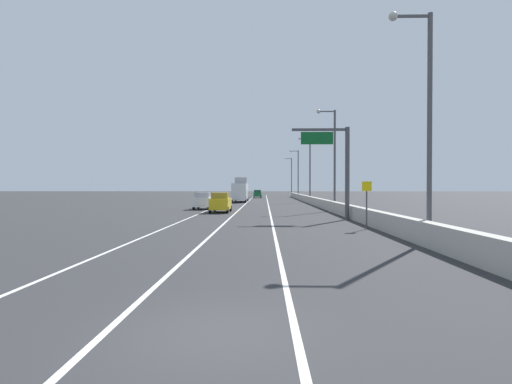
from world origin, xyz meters
TOP-DOWN VIEW (x-y plane):
  - ground_plane at (0.00, 64.00)m, footprint 320.00×320.00m
  - lane_stripe_left at (-5.50, 55.00)m, footprint 0.16×130.00m
  - lane_stripe_center at (-2.00, 55.00)m, footprint 0.16×130.00m
  - lane_stripe_right at (1.50, 55.00)m, footprint 0.16×130.00m
  - jersey_barrier_right at (8.25, 40.00)m, footprint 0.60×120.00m
  - overhead_sign_gantry at (6.91, 25.46)m, footprint 4.68×0.36m
  - speed_advisory_sign at (7.35, 18.10)m, footprint 0.60×0.11m
  - lamp_post_right_near at (8.77, 12.59)m, footprint 2.14×0.44m
  - lamp_post_right_second at (8.47, 37.41)m, footprint 2.14×0.44m
  - lamp_post_right_third at (8.56, 62.23)m, footprint 2.14×0.44m
  - lamp_post_right_fourth at (8.60, 87.05)m, footprint 2.14×0.44m
  - lamp_post_right_fifth at (8.73, 111.87)m, footprint 2.14×0.44m
  - car_white_0 at (-6.33, 40.26)m, footprint 1.95×4.32m
  - car_yellow_1 at (-3.62, 34.38)m, footprint 1.98×4.44m
  - car_green_2 at (-0.75, 88.78)m, footprint 2.04×4.72m
  - box_truck at (-3.28, 63.12)m, footprint 2.47×9.97m

SIDE VIEW (x-z plane):
  - ground_plane at x=0.00m, z-range 0.00..0.00m
  - lane_stripe_left at x=-5.50m, z-range 0.00..0.00m
  - lane_stripe_center at x=-2.00m, z-range 0.00..0.00m
  - lane_stripe_right at x=1.50m, z-range 0.00..0.00m
  - jersey_barrier_right at x=8.25m, z-range 0.00..1.10m
  - car_green_2 at x=-0.75m, z-range 0.00..1.90m
  - car_white_0 at x=-6.33m, z-range 0.00..2.00m
  - car_yellow_1 at x=-3.62m, z-range 0.00..2.07m
  - speed_advisory_sign at x=7.35m, z-range 0.26..3.26m
  - box_truck at x=-3.28m, z-range -0.18..4.15m
  - overhead_sign_gantry at x=6.91m, z-range 0.98..8.48m
  - lamp_post_right_near at x=8.77m, z-range 0.76..11.98m
  - lamp_post_right_second at x=8.47m, z-range 0.76..11.98m
  - lamp_post_right_third at x=8.56m, z-range 0.76..11.98m
  - lamp_post_right_fourth at x=8.60m, z-range 0.76..11.98m
  - lamp_post_right_fifth at x=8.73m, z-range 0.76..11.98m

